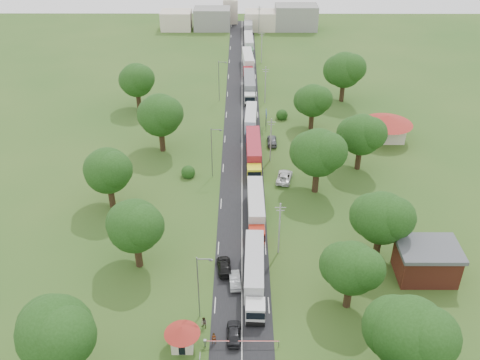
{
  "coord_description": "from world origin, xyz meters",
  "views": [
    {
      "loc": [
        -0.07,
        -69.8,
        52.1
      ],
      "look_at": [
        -0.35,
        8.93,
        3.0
      ],
      "focal_mm": 40.0,
      "sensor_mm": 36.0,
      "label": 1
    }
  ],
  "objects_px": {
    "pedestrian_near": "(214,339)",
    "info_sign": "(266,116)",
    "boom_barrier": "(231,342)",
    "car_lane_mid": "(235,280)",
    "guard_booth": "(182,334)",
    "truck_0": "(254,273)",
    "car_lane_front": "(234,333)"
  },
  "relations": [
    {
      "from": "guard_booth",
      "to": "truck_0",
      "type": "xyz_separation_m",
      "value": [
        8.91,
        10.9,
        0.07
      ]
    },
    {
      "from": "boom_barrier",
      "to": "pedestrian_near",
      "type": "distance_m",
      "value": 2.13
    },
    {
      "from": "truck_0",
      "to": "pedestrian_near",
      "type": "xyz_separation_m",
      "value": [
        -5.14,
        -10.4,
        -1.39
      ]
    },
    {
      "from": "info_sign",
      "to": "truck_0",
      "type": "distance_m",
      "value": 49.23
    },
    {
      "from": "guard_booth",
      "to": "truck_0",
      "type": "distance_m",
      "value": 14.08
    },
    {
      "from": "guard_booth",
      "to": "info_sign",
      "type": "distance_m",
      "value": 61.27
    },
    {
      "from": "pedestrian_near",
      "to": "info_sign",
      "type": "bearing_deg",
      "value": 81.89
    },
    {
      "from": "truck_0",
      "to": "guard_booth",
      "type": "bearing_deg",
      "value": -129.27
    },
    {
      "from": "car_lane_mid",
      "to": "car_lane_front",
      "type": "bearing_deg",
      "value": 85.08
    },
    {
      "from": "boom_barrier",
      "to": "truck_0",
      "type": "distance_m",
      "value": 11.4
    },
    {
      "from": "guard_booth",
      "to": "car_lane_front",
      "type": "xyz_separation_m",
      "value": [
        6.2,
        1.5,
        -1.41
      ]
    },
    {
      "from": "pedestrian_near",
      "to": "boom_barrier",
      "type": "bearing_deg",
      "value": -13.4
    },
    {
      "from": "info_sign",
      "to": "car_lane_front",
      "type": "distance_m",
      "value": 58.87
    },
    {
      "from": "boom_barrier",
      "to": "pedestrian_near",
      "type": "height_order",
      "value": "pedestrian_near"
    },
    {
      "from": "car_lane_front",
      "to": "car_lane_mid",
      "type": "xyz_separation_m",
      "value": [
        0.0,
        9.65,
        -0.05
      ]
    },
    {
      "from": "info_sign",
      "to": "pedestrian_near",
      "type": "height_order",
      "value": "info_sign"
    },
    {
      "from": "car_lane_mid",
      "to": "pedestrian_near",
      "type": "relative_size",
      "value": 2.56
    },
    {
      "from": "guard_booth",
      "to": "info_sign",
      "type": "bearing_deg",
      "value": 78.32
    },
    {
      "from": "boom_barrier",
      "to": "info_sign",
      "type": "bearing_deg",
      "value": 83.76
    },
    {
      "from": "boom_barrier",
      "to": "car_lane_mid",
      "type": "relative_size",
      "value": 2.16
    },
    {
      "from": "guard_booth",
      "to": "pedestrian_near",
      "type": "distance_m",
      "value": 4.03
    },
    {
      "from": "boom_barrier",
      "to": "car_lane_front",
      "type": "bearing_deg",
      "value": 76.59
    },
    {
      "from": "pedestrian_near",
      "to": "guard_booth",
      "type": "bearing_deg",
      "value": -172.28
    },
    {
      "from": "info_sign",
      "to": "car_lane_mid",
      "type": "bearing_deg",
      "value": -97.23
    },
    {
      "from": "car_lane_mid",
      "to": "info_sign",
      "type": "bearing_deg",
      "value": -102.15
    },
    {
      "from": "info_sign",
      "to": "truck_0",
      "type": "relative_size",
      "value": 0.27
    },
    {
      "from": "boom_barrier",
      "to": "truck_0",
      "type": "relative_size",
      "value": 0.61
    },
    {
      "from": "truck_0",
      "to": "car_lane_front",
      "type": "bearing_deg",
      "value": -106.1
    },
    {
      "from": "guard_booth",
      "to": "car_lane_mid",
      "type": "bearing_deg",
      "value": 60.93
    },
    {
      "from": "boom_barrier",
      "to": "car_lane_mid",
      "type": "bearing_deg",
      "value": 88.16
    },
    {
      "from": "car_lane_mid",
      "to": "pedestrian_near",
      "type": "xyz_separation_m",
      "value": [
        -2.43,
        -10.65,
        0.13
      ]
    },
    {
      "from": "boom_barrier",
      "to": "car_lane_front",
      "type": "distance_m",
      "value": 1.55
    }
  ]
}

